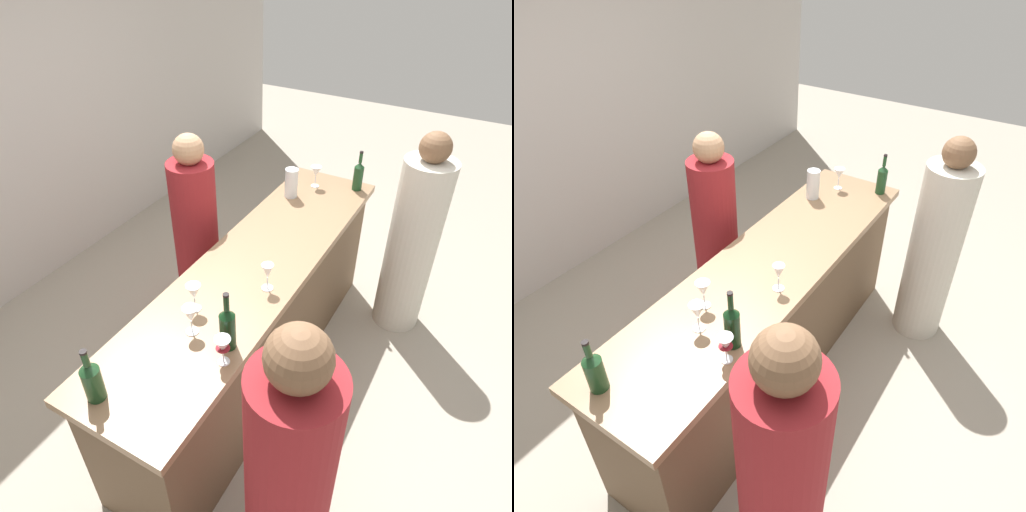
# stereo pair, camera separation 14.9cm
# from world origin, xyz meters

# --- Properties ---
(ground_plane) EXTENTS (12.00, 12.00, 0.00)m
(ground_plane) POSITION_xyz_m (0.00, 0.00, 0.00)
(ground_plane) COLOR #9E9384
(back_wall) EXTENTS (8.00, 0.10, 2.80)m
(back_wall) POSITION_xyz_m (0.00, 2.20, 1.40)
(back_wall) COLOR #BCB7B2
(back_wall) RESTS_ON ground
(bar_counter) EXTENTS (2.56, 0.63, 0.96)m
(bar_counter) POSITION_xyz_m (0.00, 0.00, 0.48)
(bar_counter) COLOR brown
(bar_counter) RESTS_ON ground
(wine_bottle_leftmost_olive_green) EXTENTS (0.08, 0.08, 0.29)m
(wine_bottle_leftmost_olive_green) POSITION_xyz_m (-1.15, 0.13, 1.07)
(wine_bottle_leftmost_olive_green) COLOR #193D1E
(wine_bottle_leftmost_olive_green) RESTS_ON bar_counter
(wine_bottle_second_left_dark_green) EXTENTS (0.08, 0.08, 0.33)m
(wine_bottle_second_left_dark_green) POSITION_xyz_m (-0.63, -0.21, 1.08)
(wine_bottle_second_left_dark_green) COLOR black
(wine_bottle_second_left_dark_green) RESTS_ON bar_counter
(wine_bottle_center_olive_green) EXTENTS (0.07, 0.07, 0.30)m
(wine_bottle_center_olive_green) POSITION_xyz_m (1.16, -0.21, 1.07)
(wine_bottle_center_olive_green) COLOR #193D1E
(wine_bottle_center_olive_green) RESTS_ON bar_counter
(wine_glass_near_left) EXTENTS (0.08, 0.08, 0.15)m
(wine_glass_near_left) POSITION_xyz_m (-0.73, -0.24, 1.06)
(wine_glass_near_left) COLOR white
(wine_glass_near_left) RESTS_ON bar_counter
(wine_glass_near_center) EXTENTS (0.07, 0.07, 0.16)m
(wine_glass_near_center) POSITION_xyz_m (-0.17, -0.17, 1.07)
(wine_glass_near_center) COLOR white
(wine_glass_near_center) RESTS_ON bar_counter
(wine_glass_near_right) EXTENTS (0.08, 0.08, 0.16)m
(wine_glass_near_right) POSITION_xyz_m (-0.64, 0.00, 1.07)
(wine_glass_near_right) COLOR white
(wine_glass_near_right) RESTS_ON bar_counter
(wine_glass_far_left) EXTENTS (0.08, 0.08, 0.16)m
(wine_glass_far_left) POSITION_xyz_m (1.05, 0.08, 1.07)
(wine_glass_far_left) COLOR white
(wine_glass_far_left) RESTS_ON bar_counter
(wine_glass_far_center) EXTENTS (0.08, 0.08, 0.16)m
(wine_glass_far_center) POSITION_xyz_m (-0.50, 0.08, 1.07)
(wine_glass_far_center) COLOR white
(wine_glass_far_center) RESTS_ON bar_counter
(water_pitcher) EXTENTS (0.09, 0.09, 0.21)m
(water_pitcher) POSITION_xyz_m (0.82, 0.17, 1.06)
(water_pitcher) COLOR silver
(water_pitcher) RESTS_ON bar_counter
(person_left_guest) EXTENTS (0.41, 0.41, 1.64)m
(person_left_guest) POSITION_xyz_m (-1.00, -0.72, 0.76)
(person_left_guest) COLOR maroon
(person_left_guest) RESTS_ON ground
(person_center_guest) EXTENTS (0.44, 0.44, 1.55)m
(person_center_guest) POSITION_xyz_m (1.01, -0.71, 0.72)
(person_center_guest) COLOR beige
(person_center_guest) RESTS_ON ground
(person_right_guest) EXTENTS (0.35, 0.35, 1.55)m
(person_right_guest) POSITION_xyz_m (0.24, 0.61, 0.72)
(person_right_guest) COLOR maroon
(person_right_guest) RESTS_ON ground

